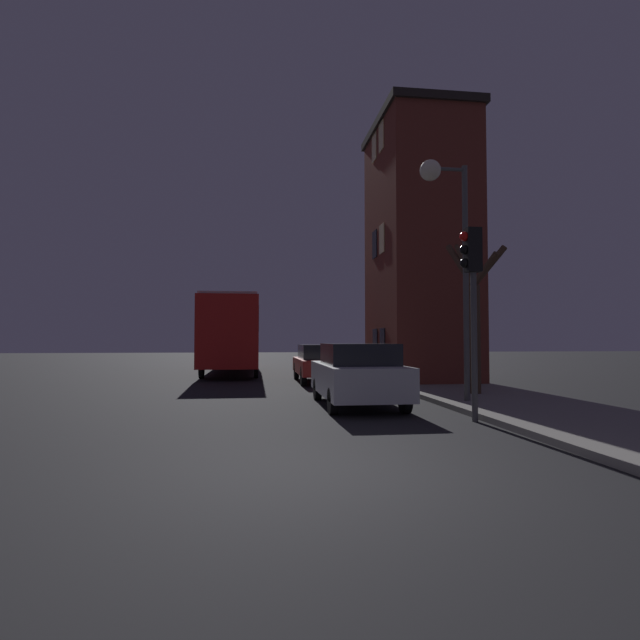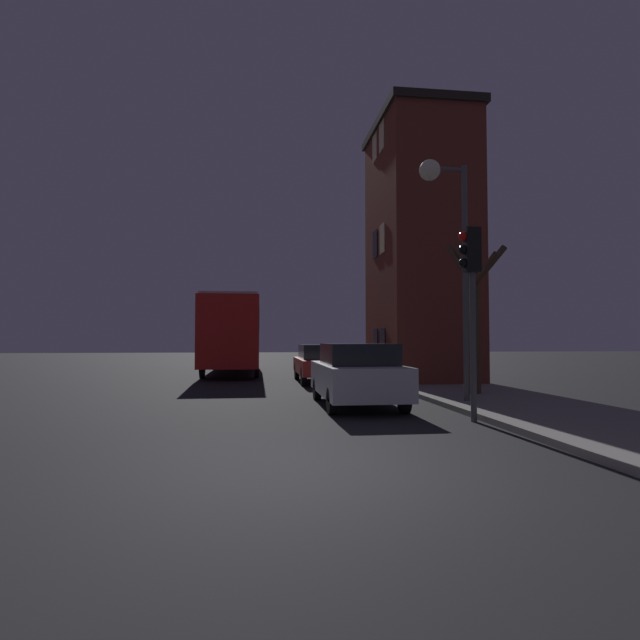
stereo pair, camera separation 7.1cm
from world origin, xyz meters
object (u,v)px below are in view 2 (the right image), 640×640
object	(u,v)px
car_mid_lane	(320,362)
bus	(234,330)
traffic_light	(471,281)
streetlamp	(445,218)
bare_tree	(474,317)
car_near_lane	(357,374)

from	to	relation	value
car_mid_lane	bus	bearing A→B (deg)	121.04
traffic_light	car_mid_lane	xyz separation A→B (m)	(-1.87, 9.58, -2.04)
bus	streetlamp	bearing A→B (deg)	-66.19
streetlamp	car_mid_lane	size ratio (longest dim) A/B	1.31
traffic_light	car_mid_lane	size ratio (longest dim) A/B	0.85
streetlamp	traffic_light	bearing A→B (deg)	-99.52
streetlamp	car_mid_lane	distance (m)	8.56
bare_tree	bus	world-z (taller)	bare_tree
car_mid_lane	bare_tree	bearing A→B (deg)	-56.47
bus	car_near_lane	world-z (taller)	bus
bus	car_mid_lane	world-z (taller)	bus
car_near_lane	car_mid_lane	distance (m)	7.01
bare_tree	car_near_lane	xyz separation A→B (m)	(-3.69, -1.40, -1.49)
bare_tree	bus	size ratio (longest dim) A/B	0.42
car_near_lane	bare_tree	bearing A→B (deg)	20.77
bare_tree	traffic_light	bearing A→B (deg)	-115.00
car_near_lane	car_mid_lane	size ratio (longest dim) A/B	0.91
traffic_light	bus	world-z (taller)	traffic_light
streetlamp	bus	distance (m)	14.67
traffic_light	car_near_lane	world-z (taller)	traffic_light
streetlamp	bus	bearing A→B (deg)	113.81
bare_tree	bus	distance (m)	13.66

